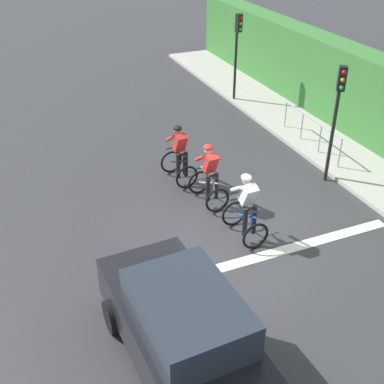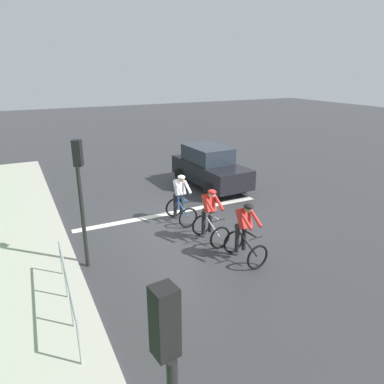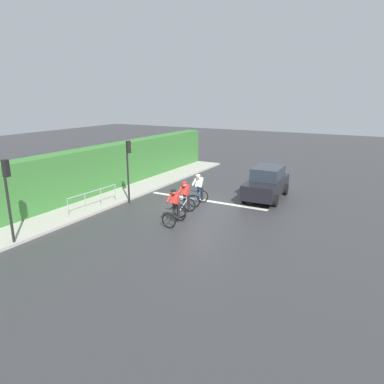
{
  "view_description": "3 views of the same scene",
  "coord_description": "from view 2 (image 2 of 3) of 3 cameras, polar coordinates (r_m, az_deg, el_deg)",
  "views": [
    {
      "loc": [
        -4.83,
        -8.42,
        7.07
      ],
      "look_at": [
        -0.99,
        0.72,
        1.04
      ],
      "focal_mm": 46.27,
      "sensor_mm": 36.0,
      "label": 1
    },
    {
      "loc": [
        4.77,
        10.15,
        4.95
      ],
      "look_at": [
        -0.24,
        0.22,
        1.11
      ],
      "focal_mm": 33.69,
      "sensor_mm": 36.0,
      "label": 2
    },
    {
      "loc": [
        -8.34,
        15.81,
        5.65
      ],
      "look_at": [
        -0.59,
        1.77,
        1.22
      ],
      "focal_mm": 33.1,
      "sensor_mm": 36.0,
      "label": 3
    }
  ],
  "objects": [
    {
      "name": "cyclist_second",
      "position": [
        10.68,
        2.86,
        -3.89
      ],
      "size": [
        0.74,
        1.12,
        1.66
      ],
      "color": "black",
      "rests_on": "ground"
    },
    {
      "name": "cyclist_mid",
      "position": [
        12.04,
        -1.85,
        -1.17
      ],
      "size": [
        0.71,
        1.1,
        1.66
      ],
      "color": "black",
      "rests_on": "ground"
    },
    {
      "name": "ground_plane",
      "position": [
        12.26,
        -1.45,
        -4.78
      ],
      "size": [
        80.0,
        80.0,
        0.0
      ],
      "primitive_type": "plane",
      "color": "#333335"
    },
    {
      "name": "road_marking_stop_line",
      "position": [
        13.03,
        -3.17,
        -3.31
      ],
      "size": [
        7.0,
        0.3,
        0.01
      ],
      "primitive_type": "cube",
      "color": "silver",
      "rests_on": "ground"
    },
    {
      "name": "traffic_light_near_crossing",
      "position": [
        9.28,
        -17.27,
        1.04
      ],
      "size": [
        0.27,
        0.29,
        3.34
      ],
      "color": "black",
      "rests_on": "ground"
    },
    {
      "name": "pedestrian_railing_kerbside",
      "position": [
        8.01,
        -19.14,
        -13.57
      ],
      "size": [
        0.18,
        3.19,
        1.03
      ],
      "color": "#999EA3",
      "rests_on": "ground"
    },
    {
      "name": "car_black",
      "position": [
        15.68,
        2.82,
        3.95
      ],
      "size": [
        2.03,
        4.17,
        1.76
      ],
      "color": "black",
      "rests_on": "ground"
    },
    {
      "name": "sidewalk_kerb",
      "position": [
        9.52,
        -25.4,
        -13.97
      ],
      "size": [
        2.8,
        25.64,
        0.12
      ],
      "primitive_type": "cube",
      "color": "#ADA89E",
      "rests_on": "ground"
    },
    {
      "name": "cyclist_lead",
      "position": [
        9.73,
        8.37,
        -6.46
      ],
      "size": [
        0.75,
        1.13,
        1.66
      ],
      "color": "black",
      "rests_on": "ground"
    }
  ]
}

